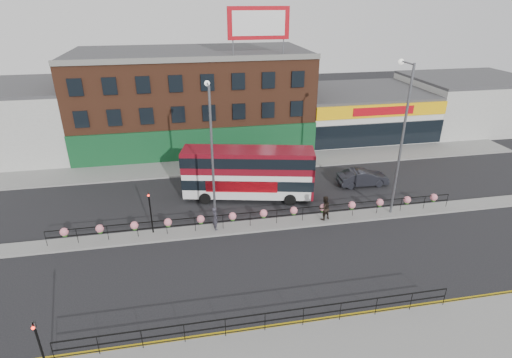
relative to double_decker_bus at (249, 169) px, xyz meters
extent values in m
plane|color=black|center=(0.29, -4.74, -2.66)|extent=(120.00, 120.00, 0.00)
cube|color=gray|center=(0.29, -16.74, -2.59)|extent=(60.00, 4.00, 0.15)
cube|color=gray|center=(0.29, 7.26, -2.59)|extent=(60.00, 4.00, 0.15)
cube|color=gray|center=(0.29, -4.74, -2.59)|extent=(60.00, 1.60, 0.15)
cube|color=gold|center=(0.29, -14.44, -2.66)|extent=(60.00, 0.10, 0.01)
cube|color=gold|center=(0.29, -14.62, -2.66)|extent=(60.00, 0.10, 0.01)
cube|color=brown|center=(-3.71, 15.26, 2.34)|extent=(25.00, 12.00, 10.00)
cube|color=#3F3F42|center=(-3.71, 15.26, 7.49)|extent=(25.00, 12.00, 0.30)
cube|color=#104421|center=(-3.71, 9.18, -0.96)|extent=(25.00, 0.25, 3.40)
cube|color=silver|center=(16.29, 15.26, -0.16)|extent=(15.00, 12.00, 5.00)
cube|color=#3F3F42|center=(16.29, 15.26, 2.49)|extent=(15.00, 12.00, 0.30)
cube|color=#F1B209|center=(16.29, 9.18, 1.64)|extent=(15.00, 0.25, 1.40)
cube|color=#A80811|center=(16.29, 9.06, 1.64)|extent=(7.00, 0.10, 0.90)
cube|color=black|center=(16.29, 9.18, -1.06)|extent=(15.00, 0.25, 2.60)
cube|color=#ACADA7|center=(-23.96, 15.26, 0.84)|extent=(15.50, 12.00, 7.00)
cube|color=#ACADA7|center=(31.04, 15.26, 0.34)|extent=(14.50, 12.00, 6.00)
cube|color=#3F3F42|center=(31.04, 15.26, 3.49)|extent=(14.50, 12.00, 0.30)
cube|color=#A80811|center=(2.79, 10.26, 10.54)|extent=(6.00, 0.25, 3.00)
cube|color=silver|center=(2.79, 10.12, 10.54)|extent=(5.10, 0.04, 2.25)
cylinder|color=slate|center=(0.29, 10.26, 8.34)|extent=(0.12, 0.12, 1.40)
cylinder|color=slate|center=(5.29, 10.26, 8.34)|extent=(0.12, 0.12, 1.40)
cube|color=black|center=(0.29, -4.74, -1.41)|extent=(30.00, 0.05, 0.05)
cube|color=black|center=(0.29, -4.74, -1.91)|extent=(30.00, 0.05, 0.05)
cylinder|color=black|center=(-14.71, -4.74, -1.96)|extent=(0.04, 0.04, 1.10)
cylinder|color=black|center=(-12.71, -4.74, -1.96)|extent=(0.04, 0.04, 1.10)
cylinder|color=black|center=(-10.71, -4.74, -1.96)|extent=(0.04, 0.04, 1.10)
cylinder|color=black|center=(-8.71, -4.74, -1.96)|extent=(0.04, 0.04, 1.10)
cylinder|color=black|center=(-6.71, -4.74, -1.96)|extent=(0.04, 0.04, 1.10)
cylinder|color=black|center=(-4.71, -4.74, -1.96)|extent=(0.04, 0.04, 1.10)
cylinder|color=black|center=(-2.71, -4.74, -1.96)|extent=(0.04, 0.04, 1.10)
cylinder|color=black|center=(-0.71, -4.74, -1.96)|extent=(0.04, 0.04, 1.10)
cylinder|color=black|center=(1.29, -4.74, -1.96)|extent=(0.04, 0.04, 1.10)
cylinder|color=black|center=(3.29, -4.74, -1.96)|extent=(0.04, 0.04, 1.10)
cylinder|color=black|center=(5.29, -4.74, -1.96)|extent=(0.04, 0.04, 1.10)
cylinder|color=black|center=(7.29, -4.74, -1.96)|extent=(0.04, 0.04, 1.10)
cylinder|color=black|center=(9.29, -4.74, -1.96)|extent=(0.04, 0.04, 1.10)
cylinder|color=black|center=(11.29, -4.74, -1.96)|extent=(0.04, 0.04, 1.10)
cylinder|color=black|center=(13.29, -4.74, -1.96)|extent=(0.04, 0.04, 1.10)
cylinder|color=black|center=(15.29, -4.74, -1.96)|extent=(0.04, 0.04, 1.10)
sphere|color=#DB7384|center=(-13.46, -4.74, -1.56)|extent=(0.56, 0.56, 0.56)
sphere|color=#245A19|center=(-13.46, -4.74, -1.79)|extent=(0.36, 0.36, 0.36)
sphere|color=#DB7384|center=(-11.17, -4.74, -1.56)|extent=(0.56, 0.56, 0.56)
sphere|color=#245A19|center=(-11.17, -4.74, -1.79)|extent=(0.36, 0.36, 0.36)
sphere|color=#DB7384|center=(-8.88, -4.74, -1.56)|extent=(0.56, 0.56, 0.56)
sphere|color=#245A19|center=(-8.88, -4.74, -1.79)|extent=(0.36, 0.36, 0.36)
sphere|color=#DB7384|center=(-6.58, -4.74, -1.56)|extent=(0.56, 0.56, 0.56)
sphere|color=#245A19|center=(-6.58, -4.74, -1.79)|extent=(0.36, 0.36, 0.36)
sphere|color=#DB7384|center=(-4.29, -4.74, -1.56)|extent=(0.56, 0.56, 0.56)
sphere|color=#245A19|center=(-4.29, -4.74, -1.79)|extent=(0.36, 0.36, 0.36)
sphere|color=#DB7384|center=(-2.00, -4.74, -1.56)|extent=(0.56, 0.56, 0.56)
sphere|color=#245A19|center=(-2.00, -4.74, -1.79)|extent=(0.36, 0.36, 0.36)
sphere|color=#DB7384|center=(0.29, -4.74, -1.56)|extent=(0.56, 0.56, 0.56)
sphere|color=#245A19|center=(0.29, -4.74, -1.79)|extent=(0.36, 0.36, 0.36)
sphere|color=#DB7384|center=(2.58, -4.74, -1.56)|extent=(0.56, 0.56, 0.56)
sphere|color=#245A19|center=(2.58, -4.74, -1.79)|extent=(0.36, 0.36, 0.36)
sphere|color=#DB7384|center=(4.87, -4.74, -1.56)|extent=(0.56, 0.56, 0.56)
sphere|color=#245A19|center=(4.87, -4.74, -1.79)|extent=(0.36, 0.36, 0.36)
sphere|color=#DB7384|center=(7.17, -4.74, -1.56)|extent=(0.56, 0.56, 0.56)
sphere|color=#245A19|center=(7.17, -4.74, -1.79)|extent=(0.36, 0.36, 0.36)
sphere|color=#DB7384|center=(9.46, -4.74, -1.56)|extent=(0.56, 0.56, 0.56)
sphere|color=#245A19|center=(9.46, -4.74, -1.79)|extent=(0.36, 0.36, 0.36)
sphere|color=#DB7384|center=(11.75, -4.74, -1.56)|extent=(0.56, 0.56, 0.56)
sphere|color=#245A19|center=(11.75, -4.74, -1.79)|extent=(0.36, 0.36, 0.36)
sphere|color=#DB7384|center=(14.04, -4.74, -1.56)|extent=(0.56, 0.56, 0.56)
sphere|color=#245A19|center=(14.04, -4.74, -1.79)|extent=(0.36, 0.36, 0.36)
cube|color=black|center=(-1.71, -14.84, -1.41)|extent=(20.00, 0.05, 0.05)
cube|color=black|center=(-1.71, -14.84, -1.91)|extent=(20.00, 0.05, 0.05)
cylinder|color=black|center=(-11.71, -14.84, -1.96)|extent=(0.04, 0.04, 1.10)
cylinder|color=black|center=(-9.71, -14.84, -1.96)|extent=(0.04, 0.04, 1.10)
cylinder|color=black|center=(-7.71, -14.84, -1.96)|extent=(0.04, 0.04, 1.10)
cylinder|color=black|center=(-5.71, -14.84, -1.96)|extent=(0.04, 0.04, 1.10)
cylinder|color=black|center=(-3.71, -14.84, -1.96)|extent=(0.04, 0.04, 1.10)
cylinder|color=black|center=(-1.71, -14.84, -1.96)|extent=(0.04, 0.04, 1.10)
cylinder|color=black|center=(0.29, -14.84, -1.96)|extent=(0.04, 0.04, 1.10)
cylinder|color=black|center=(2.29, -14.84, -1.96)|extent=(0.04, 0.04, 1.10)
cylinder|color=black|center=(4.29, -14.84, -1.96)|extent=(0.04, 0.04, 1.10)
cylinder|color=black|center=(6.29, -14.84, -1.96)|extent=(0.04, 0.04, 1.10)
cylinder|color=black|center=(8.29, -14.84, -1.96)|extent=(0.04, 0.04, 1.10)
cube|color=silver|center=(-0.05, 0.01, -0.35)|extent=(10.89, 4.66, 3.86)
cube|color=maroon|center=(-0.05, 0.01, 0.76)|extent=(10.96, 4.73, 1.74)
cube|color=black|center=(-0.05, 0.01, -1.02)|extent=(10.99, 4.76, 0.87)
cube|color=black|center=(-0.05, 0.01, 0.91)|extent=(11.01, 4.78, 0.87)
cube|color=maroon|center=(-0.05, 0.01, 1.61)|extent=(10.89, 4.66, 0.12)
cube|color=maroon|center=(5.09, -1.13, -0.35)|extent=(0.73, 2.46, 3.86)
cube|color=#A80811|center=(-0.79, -1.08, -1.07)|extent=(5.66, 1.30, 0.97)
cylinder|color=black|center=(-3.70, -0.41, -2.18)|extent=(1.01, 0.49, 0.97)
cylinder|color=black|center=(-3.18, 1.94, -2.18)|extent=(1.01, 0.49, 0.97)
cylinder|color=black|center=(3.08, -1.92, -2.18)|extent=(1.01, 0.49, 0.97)
cylinder|color=black|center=(3.61, 0.44, -2.18)|extent=(1.01, 0.49, 0.97)
imported|color=#24252D|center=(10.48, 0.54, -1.92)|extent=(1.67, 4.54, 1.48)
imported|color=#2E2D36|center=(-3.26, -4.72, -1.63)|extent=(0.80, 0.66, 1.77)
imported|color=black|center=(4.93, -4.82, -1.55)|extent=(1.30, 1.20, 1.92)
cylinder|color=slate|center=(-3.24, -4.62, 2.66)|extent=(0.17, 0.17, 10.35)
cylinder|color=slate|center=(-3.24, -3.84, 7.73)|extent=(0.10, 1.55, 0.10)
sphere|color=silver|center=(-3.24, -3.07, 7.68)|extent=(0.37, 0.37, 0.37)
cylinder|color=slate|center=(10.46, -4.78, 3.17)|extent=(0.18, 0.18, 11.37)
cylinder|color=slate|center=(10.46, -3.93, 8.74)|extent=(0.11, 1.71, 0.11)
sphere|color=silver|center=(10.46, -3.07, 8.69)|extent=(0.41, 0.41, 0.41)
cylinder|color=black|center=(-11.71, -15.74, -0.91)|extent=(0.10, 0.10, 3.20)
imported|color=black|center=(-11.71, -15.74, 0.69)|extent=(0.15, 0.18, 0.90)
sphere|color=#FF190C|center=(-11.71, -15.86, 0.51)|extent=(0.14, 0.14, 0.14)
cylinder|color=black|center=(-7.71, -4.34, -0.91)|extent=(0.10, 0.10, 3.20)
imported|color=black|center=(-7.71, -4.34, 0.69)|extent=(0.15, 0.18, 0.90)
sphere|color=#FF190C|center=(-7.71, -4.46, 0.51)|extent=(0.14, 0.14, 0.14)
camera|label=1|loc=(-4.95, -29.67, 12.96)|focal=28.00mm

